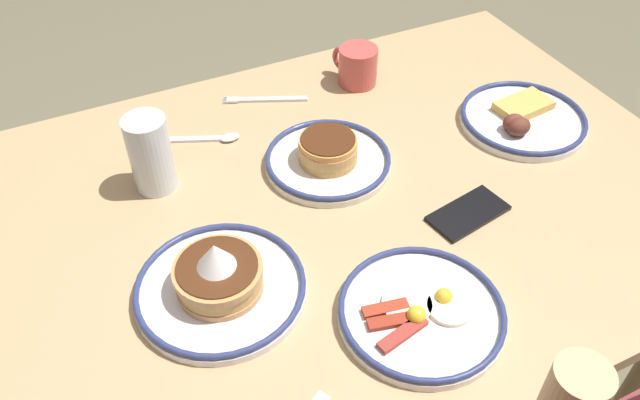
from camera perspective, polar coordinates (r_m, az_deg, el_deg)
ground_plane at (r=1.75m, az=1.88°, el=-17.32°), size 6.00×6.00×0.00m
dining_table at (r=1.24m, az=2.55°, el=-2.64°), size 1.31×0.96×0.73m
plate_near_main at (r=1.22m, az=0.54°, el=3.78°), size 0.24×0.24×0.06m
plate_center_pancakes at (r=1.01m, az=-8.88°, el=-7.26°), size 0.27×0.27×0.11m
plate_far_companion at (r=1.39m, az=17.50°, el=6.90°), size 0.26×0.26×0.05m
plate_far_side at (r=0.99m, az=8.96°, el=-9.78°), size 0.25×0.25×0.04m
coffee_mug at (r=1.45m, az=3.29°, el=11.85°), size 0.09×0.11×0.09m
drinking_glass at (r=1.19m, az=-14.74°, el=3.70°), size 0.08×0.08×0.15m
cell_phone at (r=1.16m, az=13.00°, el=-1.15°), size 0.15×0.10×0.01m
fork_far at (r=1.41m, az=-4.90°, el=8.88°), size 0.17×0.09×0.01m
tea_spoon at (r=1.31m, az=-9.97°, el=5.40°), size 0.17×0.08×0.01m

